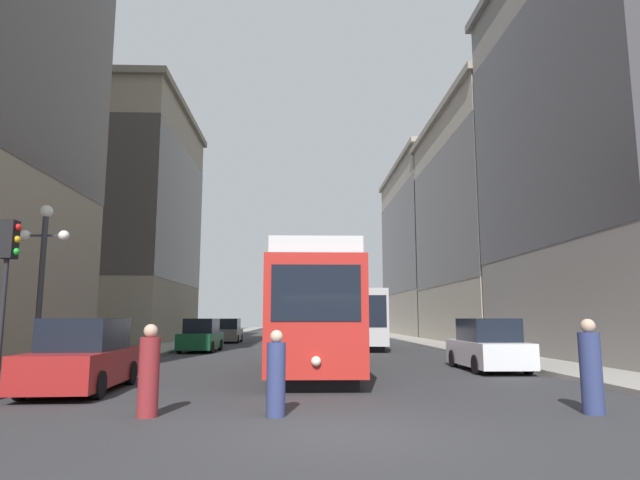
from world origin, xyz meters
The scene contains 17 objects.
ground_plane centered at (0.00, 0.00, 0.00)m, with size 200.00×200.00×0.00m, color #303033.
sidewalk_left centered at (-8.70, 40.00, 0.07)m, with size 2.65×120.00×0.15m, color gray.
sidewalk_right centered at (8.70, 40.00, 0.07)m, with size 2.65×120.00×0.15m, color gray.
streetcar centered at (-0.13, 10.72, 2.10)m, with size 2.76×13.06×3.89m.
transit_bus centered at (3.07, 26.18, 1.95)m, with size 2.96×13.01×3.45m.
parked_car_left_near centered at (-6.07, 21.48, 0.84)m, with size 1.97×4.34×1.82m.
parked_car_left_mid centered at (-6.07, 32.88, 0.84)m, with size 1.90×4.29×1.82m.
parked_car_right_far centered at (6.07, 10.18, 0.84)m, with size 1.90×4.38×1.82m.
parked_car_left_far centered at (-6.08, 5.17, 0.84)m, with size 2.04×4.50×1.82m.
pedestrian_crossing_near centered at (5.06, 1.51, 0.84)m, with size 0.41×0.41×1.81m.
pedestrian_crossing_far centered at (-3.42, 1.52, 0.80)m, with size 0.38×0.38×1.71m.
pedestrian_on_sidewalk centered at (-1.03, 1.47, 0.74)m, with size 0.36×0.36×1.60m.
traffic_light_near_left centered at (-7.76, 4.39, 3.29)m, with size 0.47×0.36×4.07m.
lamp_post_left_near centered at (-7.97, 6.63, 3.43)m, with size 1.41×0.36×4.93m.
building_left_corner centered at (-17.73, 33.58, 9.64)m, with size 16.02×16.13×18.77m.
building_right_corner centered at (15.75, 49.28, 9.63)m, with size 12.06×20.77×18.74m.
building_right_midblock centered at (17.33, 30.82, 9.07)m, with size 15.22×17.79×17.66m.
Camera 1 is at (-0.59, -8.91, 1.81)m, focal length 30.06 mm.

